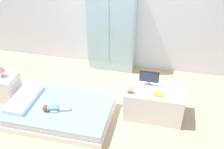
# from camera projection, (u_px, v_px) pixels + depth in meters

# --- Properties ---
(ground_plane) EXTENTS (10.00, 10.00, 0.02)m
(ground_plane) POSITION_uv_depth(u_px,v_px,m) (98.00, 116.00, 3.93)
(ground_plane) COLOR tan
(bed) EXTENTS (1.50, 0.97, 0.22)m
(bed) POSITION_uv_depth(u_px,v_px,m) (60.00, 111.00, 3.85)
(bed) COLOR white
(bed) RESTS_ON ground_plane
(pillow) EXTENTS (0.32, 0.69, 0.07)m
(pillow) POSITION_uv_depth(u_px,v_px,m) (24.00, 98.00, 3.87)
(pillow) COLOR silver
(pillow) RESTS_ON bed
(doll) EXTENTS (0.39, 0.18, 0.10)m
(doll) POSITION_uv_depth(u_px,v_px,m) (51.00, 108.00, 3.67)
(doll) COLOR #4C84C6
(doll) RESTS_ON bed
(nightstand) EXTENTS (0.37, 0.37, 0.41)m
(nightstand) POSITION_uv_depth(u_px,v_px,m) (5.00, 87.00, 4.20)
(nightstand) COLOR silver
(nightstand) RESTS_ON ground_plane
(table_lamp) EXTENTS (0.13, 0.13, 0.19)m
(table_lamp) POSITION_uv_depth(u_px,v_px,m) (1.00, 69.00, 4.02)
(table_lamp) COLOR #B7B2AD
(table_lamp) RESTS_ON nightstand
(wardrobe) EXTENTS (0.85, 0.28, 1.67)m
(wardrobe) POSITION_uv_depth(u_px,v_px,m) (111.00, 27.00, 4.63)
(wardrobe) COLOR silver
(wardrobe) RESTS_ON ground_plane
(tv_stand) EXTENTS (0.84, 0.50, 0.46)m
(tv_stand) POSITION_uv_depth(u_px,v_px,m) (154.00, 102.00, 3.83)
(tv_stand) COLOR silver
(tv_stand) RESTS_ON ground_plane
(tv_monitor) EXTENTS (0.28, 0.10, 0.23)m
(tv_monitor) POSITION_uv_depth(u_px,v_px,m) (149.00, 77.00, 3.72)
(tv_monitor) COLOR #99999E
(tv_monitor) RESTS_ON tv_stand
(rocking_horse_toy) EXTENTS (0.11, 0.04, 0.13)m
(rocking_horse_toy) POSITION_uv_depth(u_px,v_px,m) (131.00, 90.00, 3.60)
(rocking_horse_toy) COLOR #8E6642
(rocking_horse_toy) RESTS_ON tv_stand
(book_orange) EXTENTS (0.15, 0.11, 0.02)m
(book_orange) POSITION_uv_depth(u_px,v_px,m) (159.00, 94.00, 3.60)
(book_orange) COLOR orange
(book_orange) RESTS_ON tv_stand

